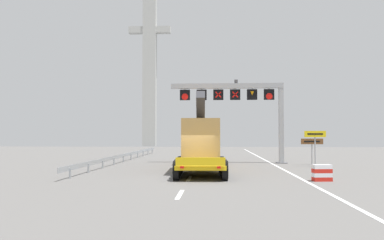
# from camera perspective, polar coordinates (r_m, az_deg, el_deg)

# --- Properties ---
(ground) EXTENTS (112.00, 112.00, 0.00)m
(ground) POSITION_cam_1_polar(r_m,az_deg,el_deg) (22.78, 0.13, -8.54)
(ground) COLOR slate
(lane_markings) EXTENTS (0.20, 67.40, 0.01)m
(lane_markings) POSITION_cam_1_polar(r_m,az_deg,el_deg) (49.09, 1.66, -5.06)
(lane_markings) COLOR silver
(lane_markings) RESTS_ON ground
(edge_line_right) EXTENTS (0.20, 63.00, 0.01)m
(edge_line_right) POSITION_cam_1_polar(r_m,az_deg,el_deg) (35.04, 11.52, -6.22)
(edge_line_right) COLOR silver
(edge_line_right) RESTS_ON ground
(overhead_lane_gantry) EXTENTS (10.22, 0.90, 7.41)m
(overhead_lane_gantry) POSITION_cam_1_polar(r_m,az_deg,el_deg) (35.05, 7.21, 3.08)
(overhead_lane_gantry) COLOR #9EA0A5
(overhead_lane_gantry) RESTS_ON ground
(heavy_haul_truck_yellow) EXTENTS (3.43, 14.13, 5.30)m
(heavy_haul_truck_yellow) POSITION_cam_1_polar(r_m,az_deg,el_deg) (29.05, 1.29, -3.21)
(heavy_haul_truck_yellow) COLOR yellow
(heavy_haul_truck_yellow) RESTS_ON ground
(exit_sign_yellow) EXTENTS (1.68, 0.15, 2.82)m
(exit_sign_yellow) POSITION_cam_1_polar(r_m,az_deg,el_deg) (32.50, 17.53, -2.68)
(exit_sign_yellow) COLOR #9EA0A5
(exit_sign_yellow) RESTS_ON ground
(tourist_info_sign_brown) EXTENTS (1.83, 0.15, 2.19)m
(tourist_info_sign_brown) POSITION_cam_1_polar(r_m,az_deg,el_deg) (34.34, 17.11, -3.41)
(tourist_info_sign_brown) COLOR #9EA0A5
(tourist_info_sign_brown) RESTS_ON ground
(crash_barrier_striped) EXTENTS (1.06, 0.63, 0.90)m
(crash_barrier_striped) POSITION_cam_1_polar(r_m,az_deg,el_deg) (22.65, 18.43, -7.33)
(crash_barrier_striped) COLOR red
(crash_barrier_striped) RESTS_ON ground
(guardrail_left) EXTENTS (0.13, 32.74, 0.76)m
(guardrail_left) POSITION_cam_1_polar(r_m,az_deg,el_deg) (37.98, -9.49, -5.07)
(guardrail_left) COLOR #999EA3
(guardrail_left) RESTS_ON ground
(bridge_pylon_distant) EXTENTS (9.00, 2.00, 40.21)m
(bridge_pylon_distant) POSITION_cam_1_polar(r_m,az_deg,el_deg) (85.59, -6.19, 10.04)
(bridge_pylon_distant) COLOR #B7B7B2
(bridge_pylon_distant) RESTS_ON ground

